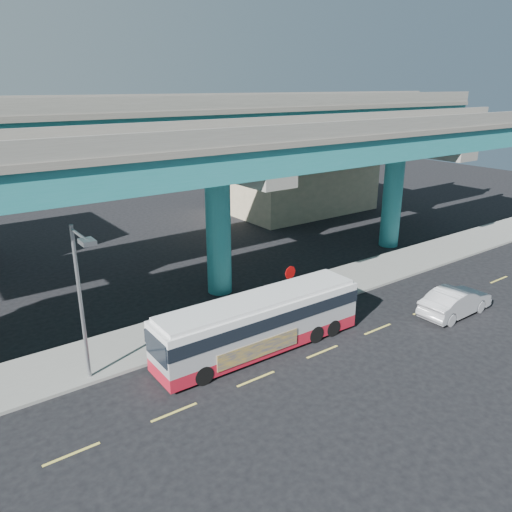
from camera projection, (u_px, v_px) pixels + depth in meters
ground at (318, 349)px, 24.39m from camera, size 120.00×120.00×0.00m
sidewalk at (253, 309)px, 28.56m from camera, size 70.00×4.00×0.15m
lane_markings at (322, 352)px, 24.16m from camera, size 58.00×0.12×0.01m
viaduct at (215, 142)px, 28.36m from camera, size 52.00×12.40×11.70m
building_beige at (295, 175)px, 50.83m from camera, size 14.00×10.23×7.00m
transit_bus at (260, 321)px, 23.92m from camera, size 10.85×2.46×2.77m
sedan at (455, 301)px, 27.83m from camera, size 1.79×4.87×1.59m
street_lamp at (82, 284)px, 19.99m from camera, size 0.50×2.29×6.88m
stop_sign at (290, 278)px, 27.83m from camera, size 0.78×0.10×2.61m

